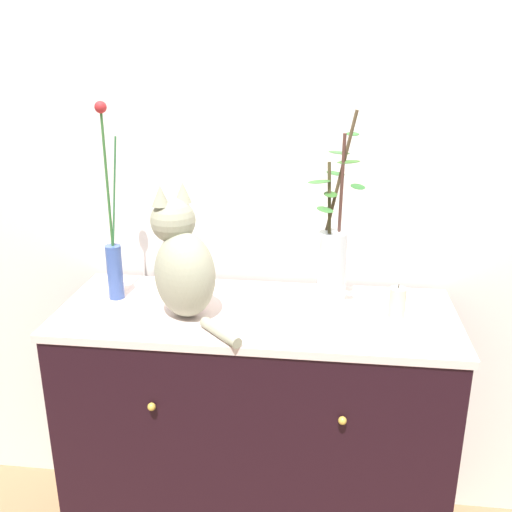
{
  "coord_description": "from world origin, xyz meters",
  "views": [
    {
      "loc": [
        0.2,
        -1.62,
        1.68
      ],
      "look_at": [
        0.0,
        0.0,
        1.1
      ],
      "focal_mm": 40.54,
      "sensor_mm": 36.0,
      "label": 1
    }
  ],
  "objects_px": {
    "bowl_porcelain": "(329,320)",
    "vase_glass_clear": "(332,261)",
    "sideboard": "(256,435)",
    "candle_pillar": "(397,303)",
    "cat_sitting": "(183,263)",
    "vase_slim_green": "(113,253)"
  },
  "relations": [
    {
      "from": "vase_slim_green",
      "to": "bowl_porcelain",
      "type": "distance_m",
      "value": 0.72
    },
    {
      "from": "sideboard",
      "to": "bowl_porcelain",
      "type": "relative_size",
      "value": 6.63
    },
    {
      "from": "bowl_porcelain",
      "to": "vase_glass_clear",
      "type": "bearing_deg",
      "value": 69.13
    },
    {
      "from": "bowl_porcelain",
      "to": "vase_glass_clear",
      "type": "distance_m",
      "value": 0.18
    },
    {
      "from": "cat_sitting",
      "to": "bowl_porcelain",
      "type": "xyz_separation_m",
      "value": [
        0.44,
        -0.07,
        -0.13
      ]
    },
    {
      "from": "vase_slim_green",
      "to": "bowl_porcelain",
      "type": "height_order",
      "value": "vase_slim_green"
    },
    {
      "from": "sideboard",
      "to": "candle_pillar",
      "type": "xyz_separation_m",
      "value": [
        0.43,
        0.01,
        0.51
      ]
    },
    {
      "from": "bowl_porcelain",
      "to": "vase_glass_clear",
      "type": "xyz_separation_m",
      "value": [
        0.0,
        0.0,
        0.18
      ]
    },
    {
      "from": "cat_sitting",
      "to": "sideboard",
      "type": "bearing_deg",
      "value": 12.2
    },
    {
      "from": "cat_sitting",
      "to": "vase_glass_clear",
      "type": "height_order",
      "value": "vase_glass_clear"
    },
    {
      "from": "sideboard",
      "to": "candle_pillar",
      "type": "bearing_deg",
      "value": 1.3
    },
    {
      "from": "sideboard",
      "to": "vase_slim_green",
      "type": "bearing_deg",
      "value": 174.51
    },
    {
      "from": "vase_slim_green",
      "to": "candle_pillar",
      "type": "bearing_deg",
      "value": -2.24
    },
    {
      "from": "bowl_porcelain",
      "to": "vase_glass_clear",
      "type": "height_order",
      "value": "vase_glass_clear"
    },
    {
      "from": "cat_sitting",
      "to": "candle_pillar",
      "type": "distance_m",
      "value": 0.66
    },
    {
      "from": "vase_glass_clear",
      "to": "candle_pillar",
      "type": "xyz_separation_m",
      "value": [
        0.2,
        0.12,
        -0.17
      ]
    },
    {
      "from": "sideboard",
      "to": "vase_slim_green",
      "type": "height_order",
      "value": "vase_slim_green"
    },
    {
      "from": "candle_pillar",
      "to": "bowl_porcelain",
      "type": "bearing_deg",
      "value": -148.39
    },
    {
      "from": "candle_pillar",
      "to": "vase_glass_clear",
      "type": "bearing_deg",
      "value": -148.68
    },
    {
      "from": "sideboard",
      "to": "vase_slim_green",
      "type": "relative_size",
      "value": 1.97
    },
    {
      "from": "cat_sitting",
      "to": "bowl_porcelain",
      "type": "bearing_deg",
      "value": -8.84
    },
    {
      "from": "vase_slim_green",
      "to": "vase_glass_clear",
      "type": "height_order",
      "value": "vase_slim_green"
    }
  ]
}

